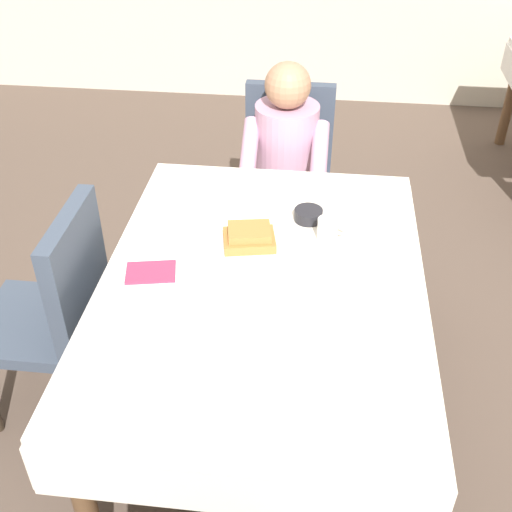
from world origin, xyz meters
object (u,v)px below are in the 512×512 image
Objects in this scene: dining_table_main at (263,296)px; cup_coffee at (328,229)px; plate_breakfast at (251,248)px; knife_right_of_plate at (303,256)px; spoon_near_edge at (252,315)px; diner_person at (286,157)px; bowl_butter at (308,215)px; fork_left_of_plate at (199,249)px; breakfast_stack at (249,237)px; chair_left_side at (58,305)px; chair_diner at (287,167)px.

cup_coffee is (0.21, 0.25, 0.13)m from dining_table_main.
plate_breakfast is 0.29m from cup_coffee.
knife_right_of_plate is 1.33× the size of spoon_near_edge.
diner_person is 4.00× the size of plate_breakfast.
fork_left_of_plate is (-0.38, -0.24, -0.02)m from bowl_butter.
breakfast_stack is 1.39× the size of spoon_near_edge.
breakfast_stack is (-0.07, 0.16, 0.14)m from dining_table_main.
chair_left_side reaches higher than bowl_butter.
chair_diner reaches higher than knife_right_of_plate.
chair_left_side is at bearing 172.83° from spoon_near_edge.
diner_person is at bearing 89.96° from dining_table_main.
dining_table_main is 7.62× the size of knife_right_of_plate.
cup_coffee reaches higher than dining_table_main.
dining_table_main is 0.22m from breakfast_stack.
dining_table_main is 5.44× the size of plate_breakfast.
chair_left_side is at bearing 52.74° from diner_person.
bowl_butter is (0.14, -0.80, 0.23)m from chair_diner.
fork_left_of_plate is at bearing 76.53° from chair_diner.
spoon_near_edge is at bearing -105.17° from chair_left_side.
diner_person is 0.66m from bowl_butter.
dining_table_main is at bearing -90.00° from chair_left_side.
plate_breakfast is at bearing -86.93° from fork_left_of_plate.
cup_coffee is at bearing 17.61° from breakfast_stack.
diner_person is at bearing 90.00° from chair_diner.
chair_left_side is 3.32× the size of plate_breakfast.
plate_breakfast is 1.87× the size of spoon_near_edge.
chair_diner is at bearing 97.44° from spoon_near_edge.
diner_person is (0.00, -0.16, 0.14)m from chair_diner.
knife_right_of_plate is (-0.08, -0.12, -0.04)m from cup_coffee.
dining_table_main is 7.31× the size of breakfast_stack.
diner_person is at bearing -37.26° from chair_left_side.
chair_diner is 0.83× the size of diner_person.
knife_right_of_plate is at bearing -8.53° from breakfast_stack.
breakfast_stack is 0.19m from fork_left_of_plate.
chair_left_side reaches higher than knife_right_of_plate.
plate_breakfast is 0.29m from bowl_butter.
cup_coffee is at bearing -57.48° from bowl_butter.
plate_breakfast is 1.56× the size of fork_left_of_plate.
chair_left_side reaches higher than cup_coffee.
cup_coffee is at bearing 105.57° from diner_person.
chair_diner is 3.32× the size of plate_breakfast.
cup_coffee is at bearing 103.03° from chair_diner.
chair_left_side is (-0.77, -1.01, -0.14)m from diner_person.
dining_table_main is at bearing 94.44° from spoon_near_edge.
dining_table_main is 0.21m from knife_right_of_plate.
diner_person is at bearing 85.47° from breakfast_stack.
chair_diner is 5.17× the size of fork_left_of_plate.
bowl_butter is at bearing -67.83° from chair_left_side.
chair_left_side is at bearing -168.16° from plate_breakfast.
chair_diner is at bearing 103.03° from cup_coffee.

